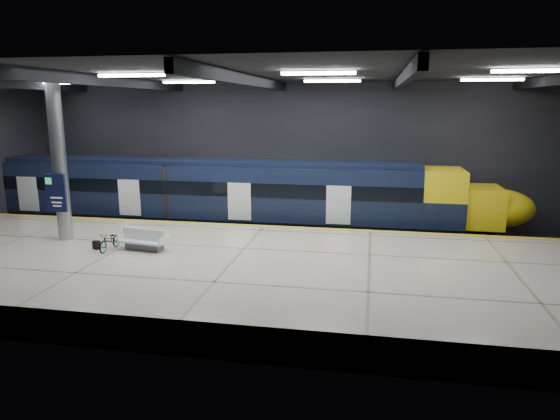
# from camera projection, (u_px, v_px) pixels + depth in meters

# --- Properties ---
(ground) EXTENTS (30.00, 30.00, 0.00)m
(ground) POSITION_uv_depth(u_px,v_px,m) (251.00, 266.00, 21.43)
(ground) COLOR black
(ground) RESTS_ON ground
(room_shell) EXTENTS (30.10, 16.10, 8.05)m
(room_shell) POSITION_uv_depth(u_px,v_px,m) (249.00, 132.00, 20.25)
(room_shell) COLOR black
(room_shell) RESTS_ON ground
(platform) EXTENTS (30.00, 11.00, 1.10)m
(platform) POSITION_uv_depth(u_px,v_px,m) (235.00, 273.00, 18.92)
(platform) COLOR beige
(platform) RESTS_ON ground
(safety_strip) EXTENTS (30.00, 0.40, 0.01)m
(safety_strip) POSITION_uv_depth(u_px,v_px,m) (264.00, 226.00, 23.85)
(safety_strip) COLOR gold
(safety_strip) RESTS_ON platform
(rails) EXTENTS (30.00, 1.52, 0.16)m
(rails) POSITION_uv_depth(u_px,v_px,m) (275.00, 233.00, 26.71)
(rails) COLOR gray
(rails) RESTS_ON ground
(train) EXTENTS (29.40, 2.84, 3.79)m
(train) POSITION_uv_depth(u_px,v_px,m) (225.00, 195.00, 26.79)
(train) COLOR black
(train) RESTS_ON ground
(bench) EXTENTS (2.05, 1.09, 0.86)m
(bench) POSITION_uv_depth(u_px,v_px,m) (144.00, 242.00, 19.96)
(bench) COLOR #595B60
(bench) RESTS_ON platform
(bicycle) EXTENTS (0.55, 1.48, 0.77)m
(bicycle) POSITION_uv_depth(u_px,v_px,m) (110.00, 241.00, 19.91)
(bicycle) COLOR #99999E
(bicycle) RESTS_ON platform
(pannier_bag) EXTENTS (0.34, 0.27, 0.35)m
(pannier_bag) POSITION_uv_depth(u_px,v_px,m) (96.00, 245.00, 20.06)
(pannier_bag) COLOR black
(pannier_bag) RESTS_ON platform
(info_column) EXTENTS (0.90, 0.78, 6.90)m
(info_column) POSITION_uv_depth(u_px,v_px,m) (59.00, 162.00, 20.95)
(info_column) COLOR #9EA0A5
(info_column) RESTS_ON platform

